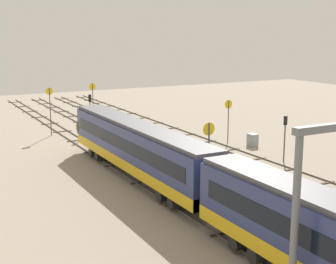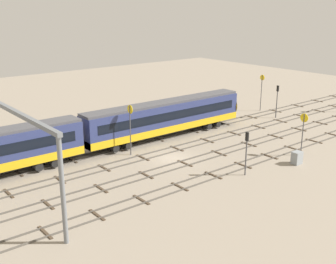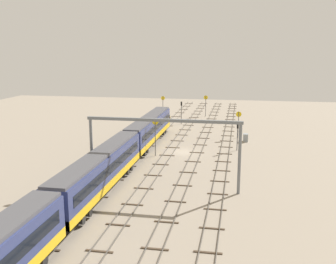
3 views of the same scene
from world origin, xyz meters
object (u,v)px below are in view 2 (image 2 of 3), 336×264
(speed_sign_mid_trackside, at_px, (130,123))
(relay_cabinet, at_px, (297,158))
(signal_light_trackside_approach, at_px, (247,147))
(speed_sign_near_foreground, at_px, (303,128))
(speed_sign_distant_end, at_px, (262,88))
(signal_light_trackside_departure, at_px, (277,97))
(overhead_gantry, at_px, (14,132))

(speed_sign_mid_trackside, xyz_separation_m, relay_cabinet, (12.53, -14.05, -3.21))
(signal_light_trackside_approach, distance_m, relay_cabinet, 7.38)
(speed_sign_near_foreground, relative_size, speed_sign_distant_end, 0.84)
(signal_light_trackside_departure, bearing_deg, overhead_gantry, -174.45)
(overhead_gantry, distance_m, signal_light_trackside_departure, 42.18)
(speed_sign_near_foreground, distance_m, signal_light_trackside_departure, 17.32)
(speed_sign_mid_trackside, distance_m, signal_light_trackside_departure, 27.27)
(speed_sign_distant_end, xyz_separation_m, signal_light_trackside_departure, (-1.80, -4.54, -0.51))
(signal_light_trackside_approach, xyz_separation_m, relay_cabinet, (6.86, -1.45, -2.31))
(signal_light_trackside_departure, bearing_deg, speed_sign_mid_trackside, 179.92)
(speed_sign_distant_end, bearing_deg, signal_light_trackside_approach, -143.84)
(speed_sign_mid_trackside, relative_size, speed_sign_distant_end, 1.00)
(signal_light_trackside_departure, bearing_deg, speed_sign_near_foreground, -133.25)
(speed_sign_near_foreground, distance_m, signal_light_trackside_approach, 9.73)
(speed_sign_distant_end, bearing_deg, speed_sign_mid_trackside, -171.20)
(signal_light_trackside_approach, bearing_deg, speed_sign_near_foreground, -0.35)
(speed_sign_near_foreground, xyz_separation_m, signal_light_trackside_departure, (11.87, 12.61, -0.06))
(speed_sign_near_foreground, xyz_separation_m, speed_sign_mid_trackside, (-15.39, 12.65, 0.57))
(speed_sign_near_foreground, bearing_deg, relay_cabinet, -154.00)
(relay_cabinet, bearing_deg, speed_sign_mid_trackside, 131.74)
(speed_sign_mid_trackside, bearing_deg, overhead_gantry, -164.32)
(speed_sign_mid_trackside, bearing_deg, speed_sign_near_foreground, -39.41)
(speed_sign_distant_end, bearing_deg, signal_light_trackside_departure, -111.67)
(speed_sign_distant_end, distance_m, signal_light_trackside_approach, 28.98)
(overhead_gantry, height_order, speed_sign_distant_end, overhead_gantry)
(speed_sign_distant_end, relative_size, relay_cabinet, 4.20)
(signal_light_trackside_approach, bearing_deg, overhead_gantry, 157.28)
(speed_sign_distant_end, bearing_deg, overhead_gantry, -168.86)
(overhead_gantry, xyz_separation_m, signal_light_trackside_departure, (41.87, 4.06, -3.16))
(speed_sign_near_foreground, distance_m, speed_sign_mid_trackside, 19.93)
(overhead_gantry, xyz_separation_m, signal_light_trackside_approach, (20.28, -8.49, -3.43))
(overhead_gantry, relative_size, relay_cabinet, 12.91)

